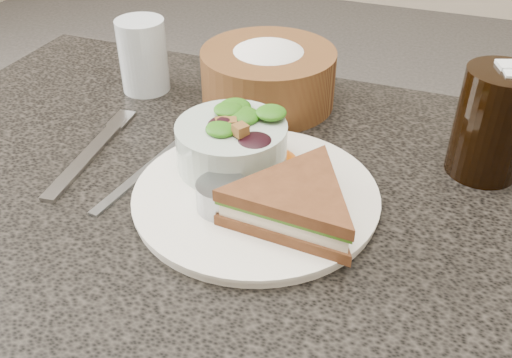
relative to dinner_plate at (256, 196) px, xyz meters
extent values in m
cylinder|color=silver|center=(0.00, 0.00, 0.00)|extent=(0.28, 0.28, 0.01)
cylinder|color=gray|center=(-0.02, -0.04, 0.02)|extent=(0.07, 0.07, 0.03)
cone|color=#E96109|center=(0.00, 0.07, 0.02)|extent=(0.09, 0.09, 0.03)
cube|color=#9FA0A2|center=(-0.23, 0.01, 0.00)|extent=(0.04, 0.19, 0.01)
cube|color=#ABB2B9|center=(-0.15, 0.00, 0.00)|extent=(0.03, 0.19, 0.00)
cylinder|color=silver|center=(-0.26, 0.20, 0.05)|extent=(0.09, 0.09, 0.11)
camera|label=1|loc=(0.18, -0.48, 0.39)|focal=40.00mm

